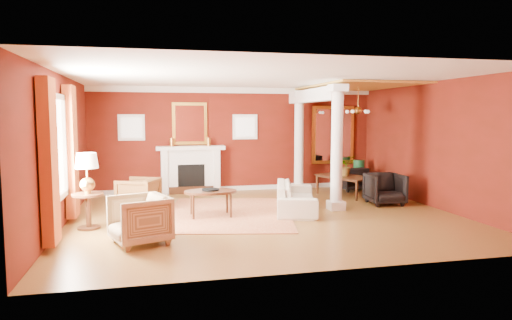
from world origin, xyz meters
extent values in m
plane|color=brown|center=(0.00, 0.00, 0.00)|extent=(8.00, 8.00, 0.00)
cube|color=#63160D|center=(0.00, 3.50, 1.45)|extent=(8.00, 0.04, 2.90)
cube|color=#63160D|center=(0.00, -3.50, 1.45)|extent=(8.00, 0.04, 2.90)
cube|color=#63160D|center=(-4.00, 0.00, 1.45)|extent=(0.04, 7.00, 2.90)
cube|color=#63160D|center=(4.00, 0.00, 1.45)|extent=(0.04, 7.00, 2.90)
cube|color=white|center=(0.00, 0.00, 2.90)|extent=(8.00, 7.00, 0.04)
cube|color=white|center=(-1.30, 3.33, 0.60)|extent=(1.60, 0.34, 1.20)
cube|color=black|center=(-1.30, 3.16, 0.45)|extent=(0.72, 0.03, 0.70)
cube|color=black|center=(-1.30, 3.16, 0.10)|extent=(1.20, 0.05, 0.20)
cube|color=white|center=(-1.30, 3.29, 1.24)|extent=(1.85, 0.42, 0.10)
cube|color=white|center=(-2.00, 3.30, 0.60)|extent=(0.16, 0.40, 1.20)
cube|color=white|center=(-0.60, 3.30, 0.60)|extent=(0.16, 0.40, 1.20)
cube|color=yellow|center=(-1.30, 3.46, 1.90)|extent=(0.95, 0.06, 1.15)
cube|color=white|center=(-1.30, 3.42, 1.90)|extent=(0.78, 0.02, 0.98)
cube|color=white|center=(-2.85, 3.47, 1.80)|extent=(0.70, 0.06, 0.70)
cube|color=white|center=(-2.85, 3.44, 1.80)|extent=(0.54, 0.02, 0.54)
cube|color=white|center=(0.25, 3.47, 1.80)|extent=(0.70, 0.06, 0.70)
cube|color=white|center=(0.25, 3.44, 1.80)|extent=(0.54, 0.02, 0.54)
cube|color=white|center=(-3.98, -0.60, 1.55)|extent=(0.03, 1.30, 1.70)
cube|color=white|center=(-3.95, -1.30, 1.55)|extent=(0.08, 0.10, 1.90)
cube|color=white|center=(-3.95, 0.10, 1.55)|extent=(0.08, 0.10, 1.90)
cube|color=#A0441B|center=(-3.88, -1.60, 1.40)|extent=(0.18, 0.55, 2.60)
cube|color=#A0441B|center=(-3.88, 0.40, 1.40)|extent=(0.18, 0.55, 2.60)
cube|color=white|center=(1.70, 0.30, 0.10)|extent=(0.34, 0.34, 0.20)
cylinder|color=white|center=(1.70, 0.30, 1.45)|extent=(0.26, 0.26, 2.50)
cube|color=white|center=(1.70, 0.30, 2.72)|extent=(0.36, 0.36, 0.16)
cube|color=white|center=(1.70, 3.00, 0.10)|extent=(0.34, 0.34, 0.20)
cylinder|color=white|center=(1.70, 3.00, 1.45)|extent=(0.26, 0.26, 2.50)
cube|color=white|center=(1.70, 3.00, 2.72)|extent=(0.36, 0.36, 0.16)
cube|color=white|center=(1.70, 1.90, 2.62)|extent=(0.30, 3.20, 0.32)
cube|color=gold|center=(2.85, 1.75, 2.87)|extent=(2.30, 3.40, 0.04)
cube|color=yellow|center=(2.90, 3.46, 1.55)|extent=(1.30, 0.06, 1.70)
cube|color=white|center=(2.90, 3.42, 1.55)|extent=(1.10, 0.02, 1.50)
cylinder|color=#BB883A|center=(2.90, 1.80, 2.58)|extent=(0.02, 0.02, 0.65)
sphere|color=#BB883A|center=(2.90, 1.80, 2.25)|extent=(0.20, 0.20, 0.20)
sphere|color=#F2E4CD|center=(3.18, 1.80, 2.22)|extent=(0.09, 0.09, 0.09)
sphere|color=#F2E4CD|center=(2.99, 2.07, 2.22)|extent=(0.09, 0.09, 0.09)
sphere|color=#F2E4CD|center=(2.67, 1.96, 2.22)|extent=(0.09, 0.09, 0.09)
sphere|color=#F2E4CD|center=(2.67, 1.64, 2.22)|extent=(0.09, 0.09, 0.09)
sphere|color=#F2E4CD|center=(2.99, 1.53, 2.22)|extent=(0.09, 0.09, 0.09)
cube|color=white|center=(0.00, 3.46, 2.82)|extent=(8.00, 0.08, 0.16)
cube|color=white|center=(0.00, 3.46, 0.06)|extent=(8.00, 0.08, 0.12)
cube|color=maroon|center=(-0.73, 0.43, 0.01)|extent=(3.30, 3.99, 0.01)
imported|color=beige|center=(0.80, 0.43, 0.42)|extent=(1.18, 2.21, 0.83)
imported|color=black|center=(-2.64, 1.22, 0.40)|extent=(0.99, 1.01, 0.81)
imported|color=tan|center=(-2.54, -1.55, 0.44)|extent=(1.06, 1.09, 0.89)
cylinder|color=black|center=(-1.14, 0.22, 0.53)|extent=(1.10, 1.10, 0.05)
cylinder|color=black|center=(-1.53, -0.02, 0.25)|extent=(0.05, 0.05, 0.50)
cylinder|color=black|center=(-0.76, -0.02, 0.25)|extent=(0.05, 0.05, 0.50)
cylinder|color=black|center=(-1.53, 0.47, 0.25)|extent=(0.05, 0.05, 0.50)
cylinder|color=black|center=(-0.76, 0.47, 0.25)|extent=(0.05, 0.05, 0.50)
imported|color=black|center=(-1.21, 0.27, 0.65)|extent=(0.13, 0.10, 0.20)
cylinder|color=black|center=(-3.50, -0.31, 0.02)|extent=(0.42, 0.42, 0.04)
cylinder|color=black|center=(-3.50, -0.31, 0.32)|extent=(0.10, 0.10, 0.65)
cylinder|color=black|center=(-3.50, -0.31, 0.65)|extent=(0.57, 0.57, 0.04)
sphere|color=#BB883A|center=(-3.50, -0.31, 0.84)|extent=(0.27, 0.27, 0.27)
cylinder|color=#BB883A|center=(-3.50, -0.31, 1.03)|extent=(0.03, 0.03, 0.29)
cone|color=#F2E4CD|center=(-3.50, -0.31, 1.29)|extent=(0.42, 0.42, 0.29)
imported|color=black|center=(2.67, 1.94, 0.42)|extent=(1.12, 1.60, 0.85)
imported|color=black|center=(3.08, 0.61, 0.41)|extent=(0.85, 0.80, 0.82)
imported|color=black|center=(3.16, 2.72, 0.37)|extent=(0.81, 0.77, 0.74)
sphere|color=#154323|center=(3.50, 2.93, 0.17)|extent=(0.36, 0.36, 0.36)
cylinder|color=#154323|center=(3.50, 2.93, 0.42)|extent=(0.32, 0.32, 0.84)
imported|color=#26591E|center=(2.63, 1.94, 1.05)|extent=(0.56, 0.60, 0.42)
camera|label=1|loc=(-2.30, -9.18, 2.10)|focal=32.00mm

